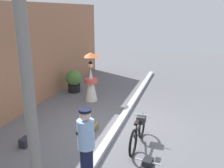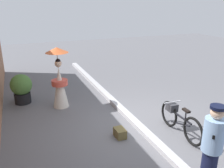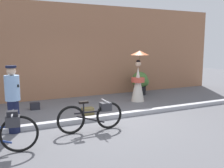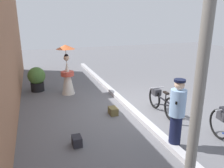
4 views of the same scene
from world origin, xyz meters
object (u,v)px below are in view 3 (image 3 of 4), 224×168
(bicycle_near_officer, at_px, (93,115))
(person_with_parasol, at_px, (138,78))
(backpack_on_pavement, at_px, (35,106))
(backpack_spare, at_px, (88,111))
(potted_plant_by_door, at_px, (140,82))
(person_officer, at_px, (13,98))

(bicycle_near_officer, relative_size, person_with_parasol, 0.88)
(person_with_parasol, relative_size, backpack_on_pavement, 6.44)
(person_with_parasol, xyz_separation_m, backpack_spare, (-2.34, -0.98, -0.77))
(backpack_on_pavement, xyz_separation_m, backpack_spare, (1.32, -1.35, -0.00))
(bicycle_near_officer, relative_size, backpack_on_pavement, 5.69)
(potted_plant_by_door, distance_m, backpack_on_pavement, 4.51)
(bicycle_near_officer, height_order, backpack_spare, bicycle_near_officer)
(person_officer, relative_size, potted_plant_by_door, 1.67)
(bicycle_near_officer, height_order, person_with_parasol, person_with_parasol)
(backpack_on_pavement, bearing_deg, person_with_parasol, -5.77)
(person_with_parasol, height_order, potted_plant_by_door, person_with_parasol)
(bicycle_near_officer, bearing_deg, person_officer, 157.86)
(bicycle_near_officer, relative_size, person_officer, 1.03)
(backpack_on_pavement, bearing_deg, bicycle_near_officer, -71.37)
(person_officer, relative_size, backpack_on_pavement, 5.52)
(potted_plant_by_door, relative_size, backpack_on_pavement, 3.31)
(person_officer, xyz_separation_m, potted_plant_by_door, (5.24, 2.77, -0.33))
(backpack_spare, bearing_deg, bicycle_near_officer, -105.26)
(person_officer, distance_m, backpack_spare, 2.35)
(person_officer, relative_size, person_with_parasol, 0.86)
(person_with_parasol, relative_size, backpack_spare, 5.55)
(person_with_parasol, bearing_deg, bicycle_near_officer, -138.73)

